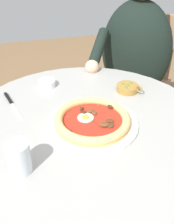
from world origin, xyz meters
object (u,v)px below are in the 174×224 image
object	(u,v)px
dining_table	(86,160)
water_glass	(19,159)
diner_person	(132,82)
olive_pan	(128,88)
pizza_on_plate	(92,120)
cafe_chair_diner	(138,73)
steak_knife	(11,102)
ramekin_capers	(47,83)

from	to	relation	value
dining_table	water_glass	world-z (taller)	water_glass
diner_person	olive_pan	bearing A→B (deg)	152.32
pizza_on_plate	cafe_chair_diner	size ratio (longest dim) A/B	0.36
dining_table	steak_knife	size ratio (longest dim) A/B	4.39
dining_table	olive_pan	distance (m)	0.35
water_glass	steak_knife	size ratio (longest dim) A/B	0.46
ramekin_capers	water_glass	bearing A→B (deg)	163.79
cafe_chair_diner	dining_table	bearing A→B (deg)	142.11
water_glass	diner_person	xyz separation A→B (m)	(0.73, -0.67, -0.23)
ramekin_capers	diner_person	xyz separation A→B (m)	(0.26, -0.53, -0.20)
steak_knife	diner_person	bearing A→B (deg)	-62.95
olive_pan	cafe_chair_diner	world-z (taller)	cafe_chair_diner
ramekin_capers	cafe_chair_diner	world-z (taller)	cafe_chair_diner
pizza_on_plate	water_glass	xyz separation A→B (m)	(-0.15, 0.26, 0.03)
pizza_on_plate	olive_pan	world-z (taller)	olive_pan
water_glass	olive_pan	bearing A→B (deg)	-53.58
water_glass	ramekin_capers	bearing A→B (deg)	-16.21
dining_table	cafe_chair_diner	xyz separation A→B (m)	(0.67, -0.52, 0.00)
dining_table	steak_knife	world-z (taller)	steak_knife
water_glass	ramekin_capers	size ratio (longest dim) A/B	1.31
dining_table	water_glass	size ratio (longest dim) A/B	9.50
dining_table	ramekin_capers	world-z (taller)	ramekin_capers
olive_pan	ramekin_capers	bearing A→B (deg)	68.88
ramekin_capers	steak_knife	bearing A→B (deg)	120.84
pizza_on_plate	cafe_chair_diner	bearing A→B (deg)	-36.14
water_glass	steak_knife	distance (m)	0.38
diner_person	cafe_chair_diner	bearing A→B (deg)	-38.56
pizza_on_plate	olive_pan	size ratio (longest dim) A/B	2.93
pizza_on_plate	ramekin_capers	bearing A→B (deg)	20.48
diner_person	cafe_chair_diner	xyz separation A→B (m)	(0.11, -0.09, -0.00)
cafe_chair_diner	ramekin_capers	bearing A→B (deg)	120.81
diner_person	pizza_on_plate	bearing A→B (deg)	144.36
olive_pan	diner_person	size ratio (longest dim) A/B	0.09
ramekin_capers	cafe_chair_diner	xyz separation A→B (m)	(0.37, -0.62, -0.20)
steak_knife	olive_pan	size ratio (longest dim) A/B	1.91
diner_person	water_glass	bearing A→B (deg)	137.49
cafe_chair_diner	diner_person	bearing A→B (deg)	141.44
dining_table	olive_pan	bearing A→B (deg)	-52.97
steak_knife	olive_pan	distance (m)	0.49
water_glass	cafe_chair_diner	bearing A→B (deg)	-42.01
pizza_on_plate	steak_knife	bearing A→B (deg)	51.24
water_glass	steak_knife	xyz separation A→B (m)	(0.38, 0.02, -0.04)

